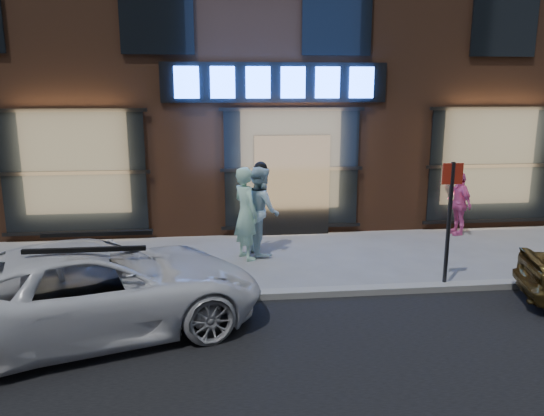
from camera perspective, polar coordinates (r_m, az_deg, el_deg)
The scene contains 8 objects.
ground at distance 9.27m, azimuth 5.69°, elevation -9.35°, with size 90.00×90.00×0.00m, color slate.
curb at distance 9.25m, azimuth 5.70°, elevation -9.00°, with size 60.00×0.25×0.12m, color gray.
storefront_building at distance 16.56m, azimuth 0.09°, elevation 18.59°, with size 30.20×8.28×10.30m.
man_bowtie at distance 10.89m, azimuth -2.83°, elevation -0.59°, with size 0.70×0.46×1.93m, color #B0E8D1.
man_cap at distance 11.25m, azimuth -1.21°, elevation -0.22°, with size 0.92×0.72×1.90m, color white.
passerby at distance 13.54m, azimuth 19.43°, elevation 0.46°, with size 0.89×0.37×1.52m, color pink.
white_suv at distance 8.07m, azimuth -18.51°, elevation -8.32°, with size 2.22×4.82×1.34m, color silver.
sign_post at distance 9.63m, azimuth 18.56°, elevation -0.57°, with size 0.36×0.07×2.26m.
Camera 1 is at (-1.85, -8.39, 3.49)m, focal length 35.00 mm.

